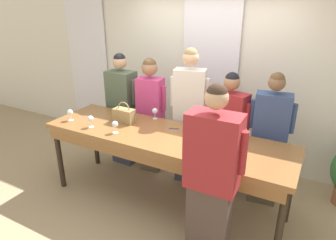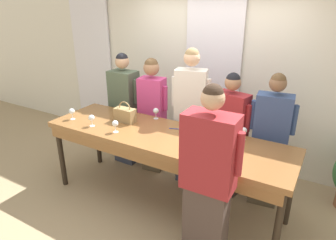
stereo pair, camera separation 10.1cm
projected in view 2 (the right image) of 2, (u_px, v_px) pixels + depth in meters
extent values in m
plane|color=tan|center=(165.00, 201.00, 3.86)|extent=(18.00, 18.00, 0.00)
cube|color=silver|center=(214.00, 72.00, 4.51)|extent=(12.00, 0.06, 2.80)
cube|color=white|center=(93.00, 61.00, 5.59)|extent=(0.86, 0.03, 2.69)
cube|color=white|center=(212.00, 77.00, 4.48)|extent=(0.86, 0.03, 2.69)
cube|color=brown|center=(164.00, 137.00, 3.51)|extent=(2.99, 0.87, 0.06)
cube|color=brown|center=(145.00, 159.00, 3.21)|extent=(2.87, 0.03, 0.12)
cylinder|color=#2D2319|center=(61.00, 156.00, 4.06)|extent=(0.07, 0.07, 0.89)
cylinder|color=#2D2319|center=(277.00, 231.00, 2.75)|extent=(0.07, 0.07, 0.89)
cylinder|color=#2D2319|center=(98.00, 136.00, 4.64)|extent=(0.07, 0.07, 0.89)
cylinder|color=#2D2319|center=(290.00, 191.00, 3.32)|extent=(0.07, 0.07, 0.89)
cylinder|color=black|center=(220.00, 141.00, 3.09)|extent=(0.08, 0.08, 0.21)
cone|color=black|center=(220.00, 130.00, 3.05)|extent=(0.08, 0.08, 0.04)
cylinder|color=black|center=(221.00, 124.00, 3.02)|extent=(0.03, 0.03, 0.08)
cylinder|color=beige|center=(219.00, 142.00, 3.10)|extent=(0.08, 0.08, 0.08)
cube|color=#997A4C|center=(125.00, 115.00, 3.83)|extent=(0.27, 0.14, 0.18)
torus|color=#997A4C|center=(125.00, 108.00, 3.80)|extent=(0.18, 0.01, 0.18)
cylinder|color=white|center=(116.00, 132.00, 3.56)|extent=(0.06, 0.06, 0.00)
cylinder|color=white|center=(116.00, 129.00, 3.54)|extent=(0.01, 0.01, 0.08)
sphere|color=white|center=(115.00, 123.00, 3.52)|extent=(0.07, 0.07, 0.07)
cylinder|color=white|center=(92.00, 126.00, 3.73)|extent=(0.06, 0.06, 0.00)
cylinder|color=white|center=(92.00, 123.00, 3.71)|extent=(0.01, 0.01, 0.08)
sphere|color=white|center=(91.00, 118.00, 3.69)|extent=(0.07, 0.07, 0.07)
sphere|color=maroon|center=(92.00, 118.00, 3.69)|extent=(0.05, 0.05, 0.05)
cylinder|color=white|center=(229.00, 160.00, 2.94)|extent=(0.06, 0.06, 0.00)
cylinder|color=white|center=(230.00, 157.00, 2.92)|extent=(0.01, 0.01, 0.08)
sphere|color=white|center=(230.00, 150.00, 2.90)|extent=(0.07, 0.07, 0.07)
cylinder|color=white|center=(211.00, 139.00, 3.39)|extent=(0.06, 0.06, 0.00)
cylinder|color=white|center=(211.00, 135.00, 3.37)|extent=(0.01, 0.01, 0.08)
sphere|color=white|center=(212.00, 130.00, 3.35)|extent=(0.07, 0.07, 0.07)
sphere|color=maroon|center=(212.00, 131.00, 3.35)|extent=(0.05, 0.05, 0.05)
cylinder|color=white|center=(187.00, 131.00, 3.57)|extent=(0.06, 0.06, 0.00)
cylinder|color=white|center=(187.00, 128.00, 3.56)|extent=(0.01, 0.01, 0.08)
sphere|color=white|center=(187.00, 123.00, 3.53)|extent=(0.07, 0.07, 0.07)
sphere|color=maroon|center=(187.00, 124.00, 3.53)|extent=(0.05, 0.05, 0.05)
cylinder|color=white|center=(243.00, 139.00, 3.37)|extent=(0.06, 0.06, 0.00)
cylinder|color=white|center=(243.00, 136.00, 3.36)|extent=(0.01, 0.01, 0.08)
sphere|color=white|center=(244.00, 130.00, 3.33)|extent=(0.07, 0.07, 0.07)
cylinder|color=white|center=(156.00, 118.00, 3.96)|extent=(0.06, 0.06, 0.00)
cylinder|color=white|center=(156.00, 116.00, 3.94)|extent=(0.01, 0.01, 0.08)
sphere|color=white|center=(156.00, 111.00, 3.92)|extent=(0.07, 0.07, 0.07)
cylinder|color=white|center=(73.00, 119.00, 3.94)|extent=(0.06, 0.06, 0.00)
cylinder|color=white|center=(72.00, 116.00, 3.93)|extent=(0.01, 0.01, 0.08)
sphere|color=white|center=(72.00, 111.00, 3.90)|extent=(0.07, 0.07, 0.07)
cylinder|color=#193399|center=(174.00, 129.00, 3.64)|extent=(0.12, 0.05, 0.01)
cube|color=#383D51|center=(126.00, 137.00, 4.70)|extent=(0.35, 0.24, 0.82)
cube|color=#4C5B47|center=(124.00, 93.00, 4.43)|extent=(0.41, 0.28, 0.65)
sphere|color=tan|center=(122.00, 62.00, 4.26)|extent=(0.20, 0.20, 0.20)
sphere|color=black|center=(122.00, 59.00, 4.24)|extent=(0.18, 0.18, 0.18)
cylinder|color=#4C5B47|center=(136.00, 92.00, 4.30)|extent=(0.07, 0.07, 0.36)
cylinder|color=#4C5B47|center=(112.00, 87.00, 4.52)|extent=(0.07, 0.07, 0.36)
cube|color=brown|center=(153.00, 145.00, 4.48)|extent=(0.33, 0.24, 0.79)
cube|color=#C63D7A|center=(152.00, 100.00, 4.21)|extent=(0.38, 0.29, 0.63)
sphere|color=#9E7051|center=(151.00, 68.00, 4.04)|extent=(0.22, 0.22, 0.22)
sphere|color=brown|center=(151.00, 65.00, 4.03)|extent=(0.19, 0.19, 0.19)
cylinder|color=#C63D7A|center=(165.00, 98.00, 4.13)|extent=(0.08, 0.08, 0.35)
cylinder|color=#C63D7A|center=(139.00, 95.00, 4.26)|extent=(0.08, 0.08, 0.35)
cube|color=#383D51|center=(189.00, 151.00, 4.18)|extent=(0.38, 0.26, 0.90)
cube|color=silver|center=(191.00, 96.00, 3.88)|extent=(0.44, 0.31, 0.71)
sphere|color=#DBAD89|center=(192.00, 58.00, 3.69)|extent=(0.21, 0.21, 0.21)
sphere|color=#93754C|center=(192.00, 55.00, 3.68)|extent=(0.18, 0.18, 0.18)
cylinder|color=silver|center=(208.00, 94.00, 3.80)|extent=(0.09, 0.09, 0.39)
cylinder|color=silver|center=(174.00, 91.00, 3.91)|extent=(0.09, 0.09, 0.39)
cube|color=#473833|center=(226.00, 165.00, 3.95)|extent=(0.40, 0.26, 0.77)
cube|color=maroon|center=(230.00, 117.00, 3.69)|extent=(0.47, 0.30, 0.61)
sphere|color=#9E7051|center=(233.00, 83.00, 3.53)|extent=(0.19, 0.19, 0.19)
sphere|color=black|center=(233.00, 80.00, 3.52)|extent=(0.17, 0.17, 0.17)
cylinder|color=maroon|center=(248.00, 118.00, 3.52)|extent=(0.08, 0.08, 0.34)
cylinder|color=maroon|center=(214.00, 109.00, 3.83)|extent=(0.08, 0.08, 0.34)
cube|color=brown|center=(265.00, 175.00, 3.71)|extent=(0.36, 0.23, 0.80)
cube|color=#334775|center=(273.00, 121.00, 3.44)|extent=(0.43, 0.27, 0.64)
sphere|color=brown|center=(278.00, 83.00, 3.27)|extent=(0.19, 0.19, 0.19)
sphere|color=brown|center=(278.00, 80.00, 3.26)|extent=(0.17, 0.17, 0.17)
cylinder|color=#334775|center=(294.00, 120.00, 3.34)|extent=(0.08, 0.08, 0.35)
cylinder|color=#334775|center=(253.00, 115.00, 3.50)|extent=(0.08, 0.08, 0.35)
cube|color=#473833|center=(205.00, 226.00, 2.82)|extent=(0.39, 0.22, 0.88)
cube|color=maroon|center=(210.00, 153.00, 2.53)|extent=(0.46, 0.26, 0.69)
sphere|color=tan|center=(213.00, 98.00, 2.34)|extent=(0.20, 0.20, 0.20)
sphere|color=#332319|center=(213.00, 94.00, 2.33)|extent=(0.17, 0.17, 0.17)
cylinder|color=maroon|center=(183.00, 141.00, 2.62)|extent=(0.07, 0.07, 0.38)
cylinder|color=maroon|center=(239.00, 154.00, 2.39)|extent=(0.07, 0.07, 0.38)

